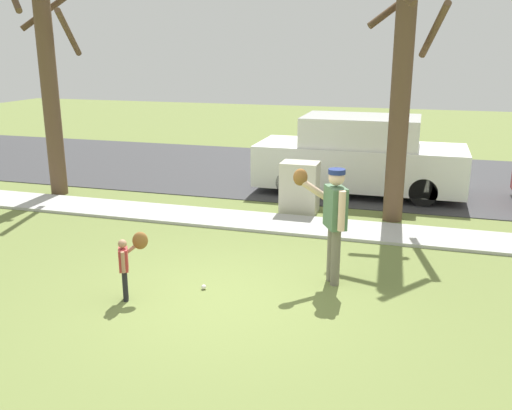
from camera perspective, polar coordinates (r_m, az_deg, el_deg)
ground_plane at (r=11.28m, az=2.49°, el=-2.21°), size 48.00×48.00×0.00m
sidewalk_strip at (r=11.36m, az=2.61°, el=-1.92°), size 36.00×1.20×0.06m
road_surface at (r=16.11m, az=6.94°, el=3.21°), size 36.00×6.80×0.02m
person_adult at (r=8.37m, az=7.81°, el=-0.83°), size 0.88×0.57×1.78m
person_child at (r=8.11m, az=-12.81°, el=-5.18°), size 0.39×0.49×0.96m
baseball at (r=8.45m, az=-5.36°, el=-8.34°), size 0.07×0.07×0.07m
utility_cabinet at (r=12.19m, az=4.48°, el=1.83°), size 0.80×0.57×1.11m
street_tree_near at (r=11.54m, az=14.73°, el=13.31°), size 1.85×1.89×5.84m
street_tree_far at (r=14.22m, az=-20.55°, el=13.25°), size 1.85×1.89×5.85m
parked_van_white at (r=13.96m, az=10.54°, el=4.86°), size 5.00×1.95×1.88m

